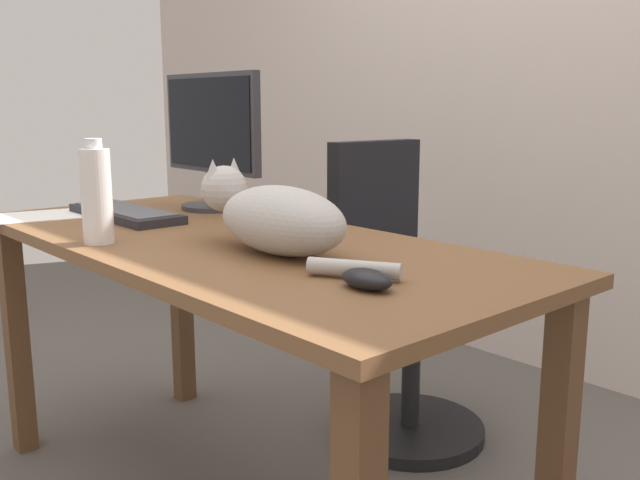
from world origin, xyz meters
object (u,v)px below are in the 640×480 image
(keyboard, at_px, (125,213))
(monitor, at_px, (211,136))
(office_chair, at_px, (401,309))
(water_bottle, at_px, (97,195))
(computer_mouse, at_px, (367,279))
(cat, at_px, (275,216))

(keyboard, bearing_deg, monitor, 85.27)
(office_chair, relative_size, water_bottle, 3.88)
(office_chair, xyz_separation_m, monitor, (-0.39, -0.45, 0.55))
(office_chair, relative_size, computer_mouse, 8.65)
(office_chair, height_order, cat, office_chair)
(monitor, bearing_deg, office_chair, 48.85)
(office_chair, relative_size, monitor, 1.98)
(computer_mouse, xyz_separation_m, water_bottle, (-0.71, -0.17, 0.10))
(water_bottle, bearing_deg, monitor, 119.02)
(keyboard, xyz_separation_m, computer_mouse, (1.01, -0.04, 0.00))
(cat, xyz_separation_m, water_bottle, (-0.36, -0.24, 0.03))
(monitor, xyz_separation_m, keyboard, (-0.02, -0.28, -0.21))
(keyboard, height_order, water_bottle, water_bottle)
(cat, distance_m, computer_mouse, 0.36)
(monitor, bearing_deg, cat, -21.98)
(keyboard, bearing_deg, computer_mouse, -2.41)
(cat, distance_m, water_bottle, 0.44)
(keyboard, relative_size, computer_mouse, 4.00)
(cat, height_order, computer_mouse, cat)
(monitor, bearing_deg, water_bottle, -60.98)
(office_chair, height_order, water_bottle, water_bottle)
(monitor, relative_size, cat, 0.78)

